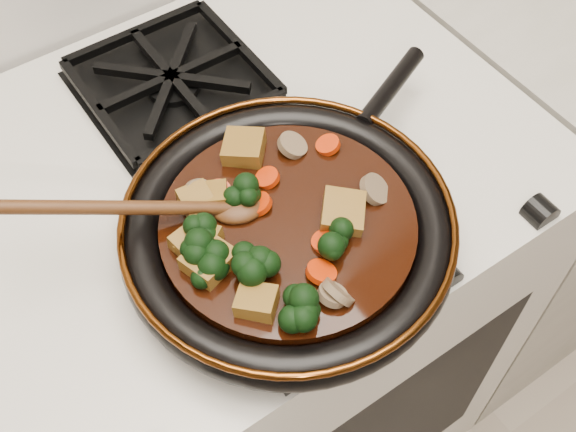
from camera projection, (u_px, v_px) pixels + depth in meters
stove at (246, 323)px, 1.26m from camera, size 0.76×0.60×0.90m
burner_grate_front at (294, 227)px, 0.81m from camera, size 0.23×0.23×0.03m
burner_grate_back at (172, 82)px, 0.95m from camera, size 0.23×0.23×0.03m
skillet at (289, 229)px, 0.78m from camera, size 0.47×0.36×0.05m
braising_sauce at (288, 227)px, 0.77m from camera, size 0.27×0.27×0.02m
tofu_cube_0 at (343, 213)px, 0.76m from camera, size 0.06×0.07×0.03m
tofu_cube_1 at (194, 243)px, 0.74m from camera, size 0.05×0.05×0.02m
tofu_cube_2 at (257, 302)px, 0.70m from camera, size 0.05×0.05×0.03m
tofu_cube_3 at (209, 261)px, 0.72m from camera, size 0.06×0.05×0.03m
tofu_cube_4 at (211, 196)px, 0.77m from camera, size 0.05×0.05×0.02m
tofu_cube_5 at (199, 242)px, 0.74m from camera, size 0.05×0.05×0.02m
tofu_cube_6 at (244, 148)px, 0.81m from camera, size 0.06×0.06×0.03m
tofu_cube_7 at (197, 202)px, 0.77m from camera, size 0.04×0.04×0.02m
broccoli_floret_0 at (334, 242)px, 0.74m from camera, size 0.08×0.09×0.06m
broccoli_floret_1 at (203, 267)px, 0.72m from camera, size 0.08×0.08×0.07m
broccoli_floret_2 at (248, 264)px, 0.72m from camera, size 0.07×0.07×0.06m
broccoli_floret_3 at (244, 200)px, 0.77m from camera, size 0.09×0.08×0.07m
broccoli_floret_4 at (208, 258)px, 0.73m from camera, size 0.07×0.07×0.06m
broccoli_floret_5 at (298, 313)px, 0.69m from camera, size 0.07×0.07×0.07m
broccoli_floret_6 at (204, 239)px, 0.73m from camera, size 0.08×0.08×0.07m
broccoli_floret_7 at (253, 265)px, 0.72m from camera, size 0.07×0.07×0.06m
carrot_coin_0 at (259, 204)px, 0.77m from camera, size 0.03×0.03×0.02m
carrot_coin_1 at (267, 178)px, 0.79m from camera, size 0.03×0.03×0.02m
carrot_coin_2 at (328, 145)px, 0.82m from camera, size 0.03×0.03×0.02m
carrot_coin_3 at (326, 241)px, 0.74m from camera, size 0.03×0.03×0.02m
carrot_coin_4 at (321, 272)px, 0.72m from camera, size 0.03×0.03×0.02m
carrot_coin_5 at (219, 192)px, 0.78m from camera, size 0.03×0.03×0.02m
mushroom_slice_0 at (338, 292)px, 0.71m from camera, size 0.03×0.04×0.03m
mushroom_slice_1 at (332, 295)px, 0.70m from camera, size 0.03×0.03×0.02m
mushroom_slice_2 at (292, 145)px, 0.82m from camera, size 0.05×0.05×0.02m
mushroom_slice_3 at (375, 189)px, 0.78m from camera, size 0.05×0.05×0.03m
mushroom_slice_4 at (199, 194)px, 0.77m from camera, size 0.04×0.04×0.03m
wooden_spoon at (169, 208)px, 0.74m from camera, size 0.15×0.09×0.25m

